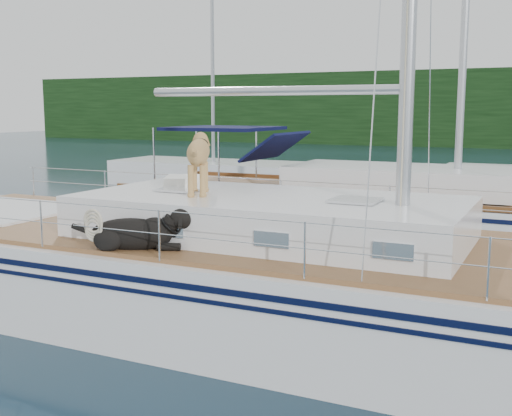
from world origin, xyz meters
The scene contains 6 objects.
ground centered at (0.00, 0.00, 0.00)m, with size 120.00×120.00×0.00m, color black.
tree_line centered at (0.00, 45.00, 3.00)m, with size 90.00×3.00×6.00m, color black.
shore_bank centered at (0.00, 46.20, 0.60)m, with size 92.00×1.00×1.20m, color #595147.
main_sailboat centered at (0.09, -0.01, 0.68)m, with size 12.00×3.81×14.01m.
neighbor_sailboat centered at (0.05, 6.18, 0.63)m, with size 11.00×3.50×13.30m.
bg_boat_west centered at (-8.00, 14.00, 0.45)m, with size 8.00×3.00×11.65m.
Camera 1 is at (4.36, -7.80, 2.98)m, focal length 45.00 mm.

